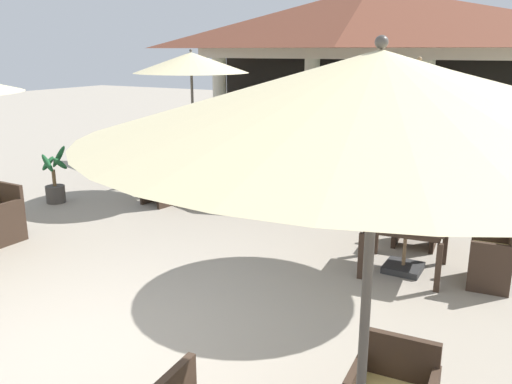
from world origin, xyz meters
The scene contains 17 objects.
ground_plane centered at (0.00, 0.00, 0.00)m, with size 60.00×60.00×0.00m, color #9E9384.
background_pavilion centered at (0.00, 8.55, 3.27)m, with size 9.00×2.85×4.22m.
lawn_strip centered at (0.00, 7.17, 0.00)m, with size 10.80×2.01×0.01m, color #47843D.
patio_umbrella_near_foreground centered at (3.06, -0.83, 2.71)m, with size 2.70×2.70×2.98m.
patio_table_mid_left centered at (-2.57, 5.44, 0.60)m, with size 1.02×1.02×0.70m.
patio_umbrella_mid_left centered at (-2.57, 5.44, 2.64)m, with size 2.27×2.27×2.93m.
patio_chair_mid_left_west centered at (-3.55, 5.60, 0.42)m, with size 0.67×0.69×0.90m.
patio_chair_mid_left_south centered at (-2.73, 4.46, 0.41)m, with size 0.64×0.63×0.85m.
patio_chair_mid_left_north centered at (-2.41, 6.42, 0.39)m, with size 0.69×0.58×0.80m.
patio_chair_mid_left_east centered at (-1.59, 5.28, 0.42)m, with size 0.67×0.67×0.88m.
patio_table_mid_right centered at (2.24, 3.60, 0.66)m, with size 1.12×1.12×0.76m.
patio_umbrella_mid_right centered at (2.24, 3.60, 2.58)m, with size 2.67×2.67×2.84m.
patio_chair_mid_right_east centered at (3.34, 3.70, 0.42)m, with size 0.56×0.68×0.90m.
patio_chair_mid_right_north centered at (2.14, 4.69, 0.42)m, with size 0.67×0.63×0.83m.
patio_chair_far_back_north centered at (-3.57, 1.67, 0.42)m, with size 0.60×0.57×0.88m.
potted_palm_left_edge centered at (-4.59, 3.58, 0.35)m, with size 0.49×0.43×1.15m.
terracotta_urn centered at (0.15, 5.76, 0.17)m, with size 0.25×0.25×0.41m.
Camera 1 is at (3.76, -3.18, 2.92)m, focal length 36.93 mm.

